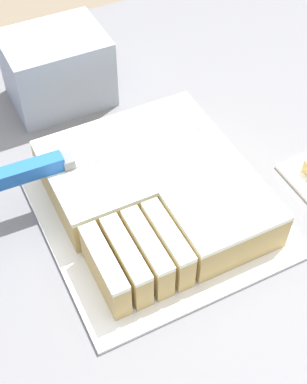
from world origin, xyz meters
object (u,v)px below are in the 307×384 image
at_px(knife, 50,165).
at_px(storage_box, 57,69).
at_px(cake, 155,189).
at_px(cake_board, 154,208).

bearing_deg(knife, storage_box, 70.34).
height_order(cake, storage_box, storage_box).
height_order(cake_board, storage_box, storage_box).
bearing_deg(cake_board, knife, 148.02).
relative_size(cake_board, storage_box, 2.08).
xyz_separation_m(cake, storage_box, (-0.03, 0.30, 0.02)).
relative_size(cake, storage_box, 1.73).
bearing_deg(cake, knife, 150.27).
xyz_separation_m(cake_board, cake, (0.00, 0.00, 0.03)).
relative_size(cake, knife, 0.86).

